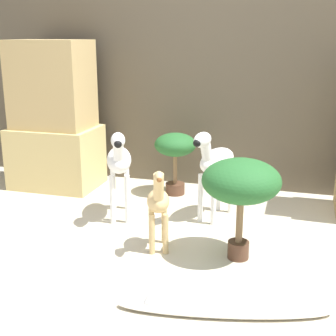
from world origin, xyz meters
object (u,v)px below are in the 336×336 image
giraffe_figurine (158,204)px  potted_palm_front (241,183)px  potted_palm_back (175,149)px  zebra_left (119,161)px  surfboard (222,307)px  zebra_right (215,162)px

giraffe_figurine → potted_palm_front: 0.53m
potted_palm_front → potted_palm_back: (-0.69, 1.05, -0.09)m
zebra_left → potted_palm_front: 1.03m
zebra_left → surfboard: bearing=-47.2°
zebra_left → giraffe_figurine: size_ratio=1.23×
zebra_left → potted_palm_back: size_ratio=1.29×
potted_palm_back → giraffe_figurine: bearing=-80.3°
giraffe_figurine → potted_palm_front: potted_palm_front is taller
potted_palm_front → potted_palm_back: bearing=123.1°
zebra_left → zebra_right: bearing=14.9°
giraffe_figurine → surfboard: (0.51, -0.58, -0.29)m
potted_palm_front → surfboard: size_ratio=0.58×
zebra_right → giraffe_figurine: 0.68m
zebra_right → surfboard: bearing=-77.3°
potted_palm_front → potted_palm_back: size_ratio=1.18×
zebra_right → zebra_left: same height
potted_palm_front → surfboard: bearing=-89.6°
zebra_left → potted_palm_front: (0.94, -0.42, 0.05)m
zebra_right → potted_palm_front: size_ratio=1.10×
surfboard → giraffe_figurine: bearing=131.3°
zebra_left → potted_palm_back: (0.25, 0.63, -0.04)m
giraffe_figurine → potted_palm_front: (0.50, 0.02, 0.17)m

